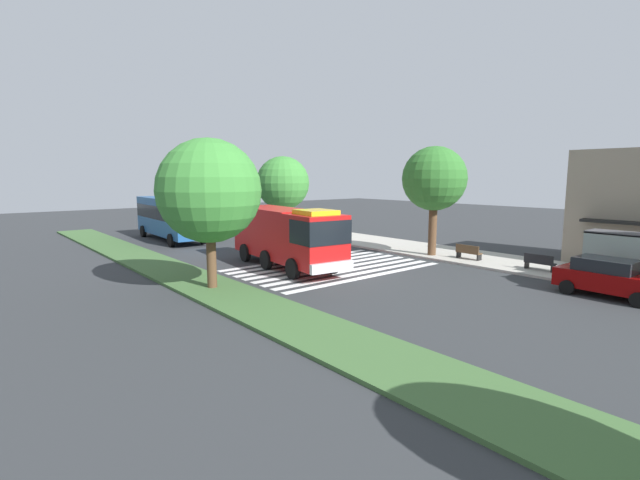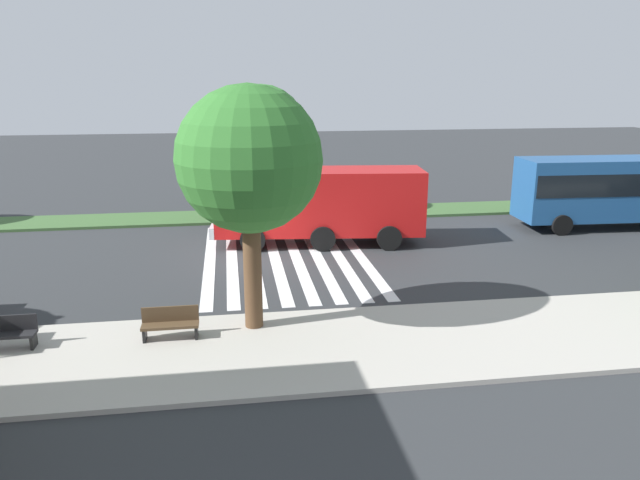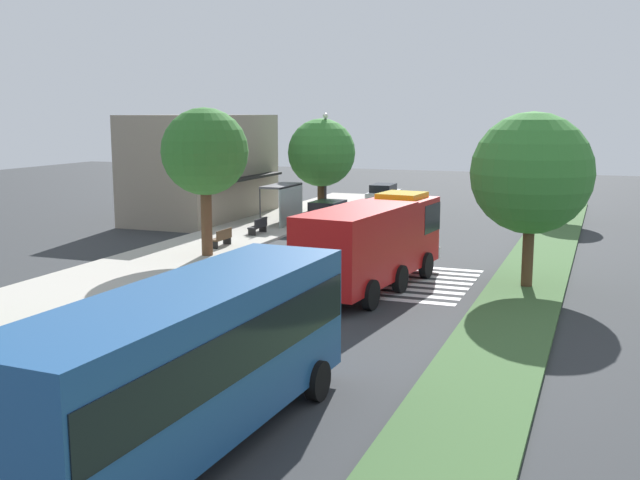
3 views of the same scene
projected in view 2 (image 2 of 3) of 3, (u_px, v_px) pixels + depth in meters
ground_plane at (256, 259)px, 25.23m from camera, size 120.00×120.00×0.00m
sidewalk at (273, 350)px, 16.67m from camera, size 60.00×5.23×0.14m
median_strip at (249, 216)px, 32.69m from camera, size 60.00×3.00×0.14m
crosswalk at (286, 258)px, 25.41m from camera, size 6.75×11.41×0.01m
fire_truck at (312, 201)px, 27.07m from camera, size 9.67×3.57×3.57m
transit_bus at (620, 186)px, 30.09m from camera, size 10.28×3.20×3.50m
bench_near_shelter at (6, 333)px, 16.53m from camera, size 1.60×0.50×0.90m
bench_west_of_shelter at (170, 323)px, 17.18m from camera, size 1.60×0.50×0.90m
sidewalk_tree_west at (249, 161)px, 16.83m from camera, size 4.16×4.16×7.09m
median_tree_far_west at (262, 131)px, 31.61m from camera, size 4.77×4.77×6.89m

